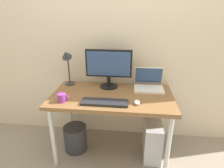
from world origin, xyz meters
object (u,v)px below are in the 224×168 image
wastebasket (75,138)px  desk_lamp (67,60)px  desk (112,101)px  keyboard (105,102)px  mouse (137,102)px  computer_tower (152,139)px  monitor (109,66)px  coffee_mug (62,98)px  laptop (149,83)px

wastebasket → desk_lamp: bearing=114.1°
wastebasket → desk: bearing=2.8°
keyboard → mouse: bearing=5.1°
computer_tower → mouse: bearing=-143.0°
desk → monitor: monitor is taller
monitor → coffee_mug: size_ratio=4.43×
desk → keyboard: bearing=-103.3°
desk → monitor: bearing=106.1°
coffee_mug → computer_tower: bearing=11.3°
monitor → keyboard: monitor is taller
desk_lamp → wastebasket: desk_lamp is taller
mouse → wastebasket: bearing=167.4°
monitor → mouse: (0.31, -0.38, -0.23)m
mouse → desk: bearing=145.8°
computer_tower → wastebasket: (-0.87, 0.01, -0.06)m
desk_lamp → computer_tower: 1.28m
computer_tower → wastebasket: size_ratio=1.40×
laptop → computer_tower: size_ratio=0.76×
coffee_mug → wastebasket: coffee_mug is taller
wastebasket → computer_tower: bearing=-0.4°
keyboard → computer_tower: 0.73m
keyboard → coffee_mug: size_ratio=3.85×
desk → wastebasket: size_ratio=4.17×
keyboard → mouse: 0.30m
keyboard → mouse: (0.30, 0.03, 0.01)m
computer_tower → wastebasket: computer_tower is taller
coffee_mug → mouse: bearing=2.8°
keyboard → laptop: bearing=44.5°
desk → coffee_mug: size_ratio=10.93×
desk_lamp → computer_tower: bearing=-13.6°
desk → computer_tower: bearing=-3.5°
monitor → wastebasket: monitor is taller
mouse → computer_tower: size_ratio=0.21×
monitor → keyboard: (0.01, -0.41, -0.23)m
desk_lamp → wastebasket: bearing=-65.9°
coffee_mug → wastebasket: 0.63m
desk → keyboard: (-0.05, -0.20, 0.08)m
laptop → mouse: (-0.13, -0.40, -0.04)m
laptop → coffee_mug: bearing=-152.8°
desk → keyboard: size_ratio=2.84×
mouse → coffee_mug: bearing=-177.2°
monitor → coffee_mug: (-0.40, -0.41, -0.20)m
desk_lamp → mouse: bearing=-26.0°
monitor → laptop: (0.44, 0.02, -0.19)m
computer_tower → coffee_mug: bearing=-168.7°
desk → laptop: laptop is taller
laptop → desk_lamp: 0.94m
laptop → coffee_mug: 0.95m
keyboard → coffee_mug: 0.41m
laptop → keyboard: laptop is taller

